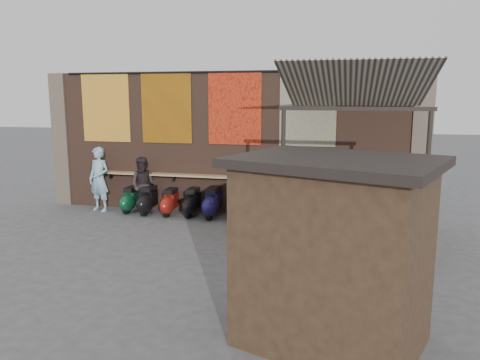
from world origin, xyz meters
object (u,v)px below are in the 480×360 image
Objects in this scene: scooter_stool_4 at (212,203)px; scooter_stool_6 at (254,208)px; scooter_stool_2 at (170,202)px; scooter_stool_3 at (192,202)px; scooter_stool_9 at (325,211)px; shopper_tan at (306,209)px; shopper_grey at (364,217)px; scooter_stool_8 at (302,209)px; diner_left at (99,179)px; market_stall at (333,257)px; scooter_stool_7 at (280,208)px; scooter_stool_5 at (235,207)px; scooter_stool_0 at (130,200)px; diner_right at (144,185)px; shopper_navy at (348,203)px; scooter_stool_1 at (148,200)px; shelf_box at (245,172)px.

scooter_stool_4 is 1.19m from scooter_stool_6.
scooter_stool_3 is (0.63, 0.06, 0.01)m from scooter_stool_2.
shopper_tan reaches higher than scooter_stool_9.
scooter_stool_2 is 5.67m from shopper_grey.
scooter_stool_8 is 0.51× the size of shopper_grey.
diner_left is 0.77× the size of market_stall.
scooter_stool_4 is 7.03m from market_stall.
shopper_grey reaches higher than scooter_stool_7.
scooter_stool_3 is at bearing -179.68° from scooter_stool_5.
scooter_stool_0 is 0.65m from diner_right.
diner_left is at bearing -177.55° from scooter_stool_0.
scooter_stool_3 is 5.12m from shopper_grey.
shopper_navy is 1.03× the size of shopper_grey.
scooter_stool_8 is 4.52m from diner_right.
market_stall is at bearing 56.79° from shopper_navy.
scooter_stool_8 is 0.50× the size of diner_right.
market_stall reaches higher than shopper_tan.
scooter_stool_4 is at bearing 0.57° from scooter_stool_2.
shopper_tan is 0.75× the size of market_stall.
scooter_stool_9 is at bearing 13.00° from diner_left.
scooter_stool_4 is 3.06m from scooter_stool_9.
shopper_navy is at bearing 108.06° from market_stall.
scooter_stool_3 is at bearing 179.65° from scooter_stool_7.
scooter_stool_3 is at bearing 2.88° from scooter_stool_1.
scooter_stool_1 is at bearing 113.28° from shopper_tan.
shelf_box is at bearing 4.43° from scooter_stool_0.
scooter_stool_0 is (-3.35, -0.26, -0.89)m from shelf_box.
diner_left is at bearing -179.83° from scooter_stool_7.
diner_right reaches higher than scooter_stool_2.
shopper_navy reaches higher than scooter_stool_0.
shopper_grey is at bearing -28.20° from scooter_stool_4.
shopper_tan is at bearing -5.88° from diner_left.
diner_right is (0.46, -0.04, 0.45)m from scooter_stool_0.
diner_right reaches higher than scooter_stool_8.
scooter_stool_9 is (4.31, 0.00, -0.00)m from scooter_stool_2.
market_stall is at bearing -121.93° from shopper_tan.
scooter_stool_2 is 3.13m from scooter_stool_7.
scooter_stool_5 is at bearing 5.23° from scooter_stool_4.
scooter_stool_7 is at bearing 2.48° from scooter_stool_6.
shopper_tan is at bearing -67.51° from scooter_stool_7.
shelf_box is 0.36× the size of shopper_grey.
scooter_stool_1 is 1.30m from scooter_stool_3.
shopper_navy reaches higher than diner_right.
market_stall reaches higher than scooter_stool_1.
shopper_navy is at bearing -10.29° from scooter_stool_1.
scooter_stool_3 is 3.68m from scooter_stool_9.
diner_right is (-0.13, 0.03, 0.42)m from scooter_stool_1.
scooter_stool_3 is at bearing 178.56° from scooter_stool_6.
scooter_stool_7 reaches higher than scooter_stool_9.
diner_right is 5.79m from shopper_navy.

